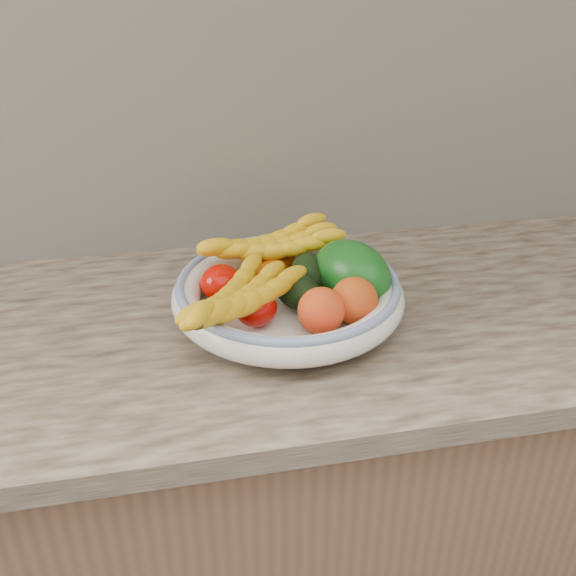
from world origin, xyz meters
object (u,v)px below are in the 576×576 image
Objects in this scene: banana_bunch_back at (270,249)px; banana_bunch_front at (237,303)px; green_mango at (351,273)px; fruit_bowl at (288,294)px.

banana_bunch_front is (-0.08, -0.17, -0.01)m from banana_bunch_back.
green_mango is 0.16m from banana_bunch_back.
green_mango is (0.11, 0.00, 0.03)m from fruit_bowl.
green_mango is at bearing -48.66° from banana_bunch_back.
green_mango reaches higher than banana_bunch_back.
green_mango reaches higher than fruit_bowl.
banana_bunch_front is at bearing 170.05° from green_mango.
green_mango is 0.56× the size of banana_bunch_back.
fruit_bowl is at bearing 151.64° from green_mango.
fruit_bowl is 1.38× the size of banana_bunch_front.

